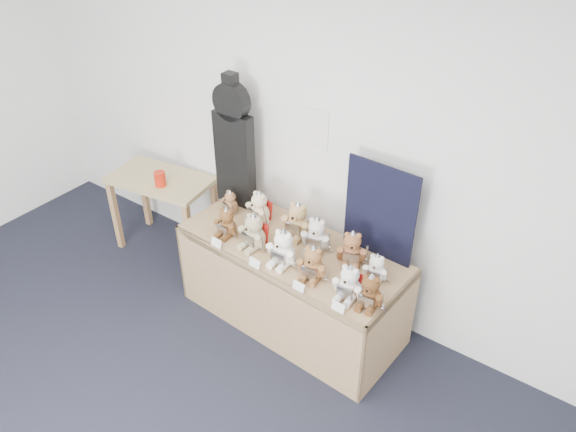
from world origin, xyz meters
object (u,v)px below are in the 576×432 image
Objects in this scene: teddy_front_far_right at (349,284)px; teddy_back_end at (376,269)px; display_table at (286,268)px; teddy_back_left at (259,209)px; guitar_case at (234,143)px; teddy_front_end at (370,292)px; teddy_back_right at (352,249)px; red_cup at (160,179)px; teddy_back_far_left at (230,203)px; side_table at (162,190)px; teddy_back_centre_left at (297,221)px; teddy_front_left at (254,232)px; teddy_front_right at (313,264)px; teddy_front_centre at (283,249)px; teddy_back_centre_right at (316,235)px; teddy_front_far_left at (226,223)px.

teddy_back_end is at bearing 74.20° from teddy_front_far_right.
teddy_back_left reaches higher than display_table.
teddy_front_far_right is (1.32, -0.46, -0.42)m from guitar_case.
display_table is at bearing -14.34° from teddy_back_left.
teddy_back_right is (-0.31, 0.31, 0.01)m from teddy_front_end.
teddy_back_end is (2.04, 0.00, 0.01)m from red_cup.
teddy_back_end is 1.11× the size of teddy_back_far_left.
side_table is at bearing 153.88° from teddy_back_right.
display_table is at bearing -80.16° from teddy_back_centre_left.
teddy_front_far_right is (0.83, -0.07, -0.01)m from teddy_front_left.
guitar_case reaches higher than display_table.
display_table is 0.68m from teddy_front_far_right.
teddy_front_left reaches higher than teddy_back_right.
guitar_case is at bearing 168.79° from teddy_back_centre_left.
teddy_front_right is at bearing -23.71° from guitar_case.
teddy_front_far_right is at bearing -18.16° from side_table.
teddy_front_centre is at bearing -0.23° from teddy_front_left.
teddy_back_right is at bearing 127.97° from teddy_front_end.
teddy_front_left reaches higher than teddy_back_left.
teddy_front_far_right is 0.55m from teddy_back_centre_right.
teddy_front_centre is at bearing -22.51° from teddy_back_left.
side_table is 2.15m from teddy_back_end.
display_table is at bearing -4.16° from red_cup.
red_cup is 0.56× the size of teddy_back_end.
guitar_case is (-0.71, 0.31, 0.69)m from display_table.
teddy_front_centre reaches higher than teddy_front_far_right.
red_cup is 0.44× the size of teddy_back_left.
teddy_front_left is 1.33× the size of teddy_back_end.
teddy_front_far_right is at bearing 176.73° from teddy_front_end.
teddy_back_right reaches higher than teddy_back_far_left.
teddy_front_right is (1.79, -0.31, 0.22)m from side_table.
teddy_back_centre_left is at bearing 148.02° from teddy_front_far_right.
red_cup is 0.50× the size of teddy_front_far_left.
teddy_front_left is at bearing 169.38° from teddy_front_end.
red_cup is 0.91m from teddy_front_far_left.
red_cup is 0.47× the size of teddy_front_end.
teddy_back_centre_left reaches higher than teddy_front_centre.
teddy_front_far_right is (1.98, -0.25, 0.03)m from red_cup.
teddy_back_end is (-0.09, 0.25, -0.02)m from teddy_front_end.
side_table is at bearing 167.45° from teddy_front_centre.
guitar_case is 0.74m from teddy_front_left.
teddy_back_end is (0.71, -0.11, -0.04)m from teddy_back_centre_left.
teddy_front_far_left is at bearing 170.38° from teddy_front_end.
teddy_front_far_left is at bearing -167.10° from display_table.
teddy_front_right is at bearing -7.51° from red_cup.
teddy_front_end is 0.85× the size of teddy_back_centre_left.
teddy_back_far_left is (-1.27, 0.32, -0.03)m from teddy_front_far_right.
teddy_front_far_left is 1.16m from teddy_back_end.
teddy_back_end is (0.22, -0.07, -0.02)m from teddy_back_right.
teddy_back_centre_right is at bearing 156.56° from teddy_back_right.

